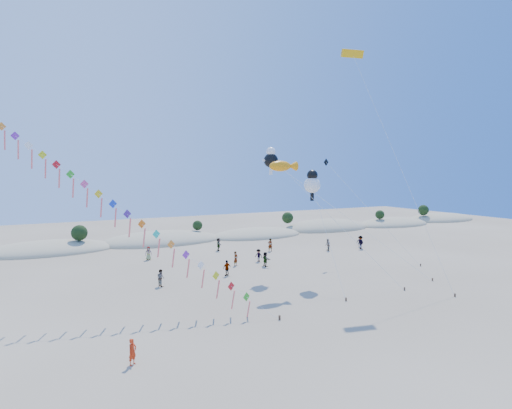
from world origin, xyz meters
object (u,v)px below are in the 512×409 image
at_px(parafoil_kite, 354,58).
at_px(fish_kite, 283,166).
at_px(kite_train, 65,171).
at_px(flyer_foreground, 132,352).

bearing_deg(parafoil_kite, fish_kite, 169.84).
xyz_separation_m(kite_train, fish_kite, (19.65, -0.78, 0.48)).
distance_m(fish_kite, parafoil_kite, 13.38).
relative_size(kite_train, flyer_foreground, 17.30).
distance_m(kite_train, fish_kite, 19.67).
relative_size(fish_kite, flyer_foreground, 7.93).
bearing_deg(fish_kite, flyer_foreground, -145.21).
xyz_separation_m(kite_train, flyer_foreground, (2.52, -12.68, -10.30)).
xyz_separation_m(kite_train, parafoil_kite, (27.13, -2.11, 11.50)).
relative_size(parafoil_kite, flyer_foreground, 15.34).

